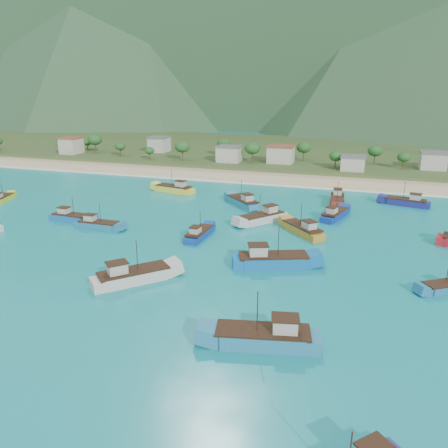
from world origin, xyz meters
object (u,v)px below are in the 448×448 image
(boat_2, at_px, (265,338))
(boat_9, at_px, (199,235))
(boat_14, at_px, (71,218))
(boat_10, at_px, (337,200))
(boat_22, at_px, (2,199))
(boat_5, at_px, (303,230))
(boat_26, at_px, (406,202))
(boat_16, at_px, (263,218))
(boat_7, at_px, (243,203))
(boat_24, at_px, (98,225))
(boat_25, at_px, (335,215))
(boat_13, at_px, (132,277))
(boat_18, at_px, (175,189))
(boat_21, at_px, (272,261))

(boat_2, relative_size, boat_9, 1.35)
(boat_14, bearing_deg, boat_10, 123.57)
(boat_14, height_order, boat_22, boat_14)
(boat_5, height_order, boat_22, boat_5)
(boat_2, relative_size, boat_26, 1.15)
(boat_16, bearing_deg, boat_26, -104.61)
(boat_5, distance_m, boat_7, 24.85)
(boat_26, bearing_deg, boat_24, 135.49)
(boat_16, height_order, boat_25, boat_16)
(boat_13, xyz_separation_m, boat_18, (-18.39, 57.46, -0.05))
(boat_13, xyz_separation_m, boat_21, (19.46, 12.81, 0.08))
(boat_21, xyz_separation_m, boat_25, (8.04, 32.37, -0.27))
(boat_5, height_order, boat_9, boat_5)
(boat_7, distance_m, boat_22, 64.20)
(boat_5, distance_m, boat_26, 38.01)
(boat_2, height_order, boat_9, boat_2)
(boat_2, height_order, boat_7, boat_2)
(boat_5, relative_size, boat_7, 0.95)
(boat_13, bearing_deg, boat_18, 151.36)
(boat_22, bearing_deg, boat_13, -46.03)
(boat_2, bearing_deg, boat_16, 1.33)
(boat_7, distance_m, boat_25, 23.44)
(boat_7, height_order, boat_26, boat_7)
(boat_24, bearing_deg, boat_14, -108.33)
(boat_9, bearing_deg, boat_25, 43.80)
(boat_7, relative_size, boat_21, 0.81)
(boat_5, xyz_separation_m, boat_10, (5.00, 27.68, 0.00))
(boat_25, bearing_deg, boat_26, 62.99)
(boat_5, xyz_separation_m, boat_21, (-2.60, -18.74, 0.20))
(boat_14, distance_m, boat_25, 60.48)
(boat_21, relative_size, boat_22, 1.51)
(boat_22, bearing_deg, boat_16, -13.06)
(boat_2, bearing_deg, boat_10, -14.81)
(boat_7, bearing_deg, boat_5, -89.27)
(boat_7, bearing_deg, boat_18, 115.00)
(boat_18, bearing_deg, boat_14, 172.64)
(boat_9, height_order, boat_24, boat_24)
(boat_26, bearing_deg, boat_18, 108.00)
(boat_16, height_order, boat_18, boat_18)
(boat_13, relative_size, boat_25, 1.04)
(boat_10, distance_m, boat_26, 17.42)
(boat_5, height_order, boat_26, boat_5)
(boat_10, distance_m, boat_25, 14.06)
(boat_9, height_order, boat_13, boat_13)
(boat_9, distance_m, boat_24, 22.97)
(boat_10, bearing_deg, boat_25, 88.61)
(boat_25, bearing_deg, boat_13, -104.37)
(boat_9, bearing_deg, boat_24, -175.40)
(boat_9, bearing_deg, boat_26, 45.65)
(boat_7, distance_m, boat_13, 49.20)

